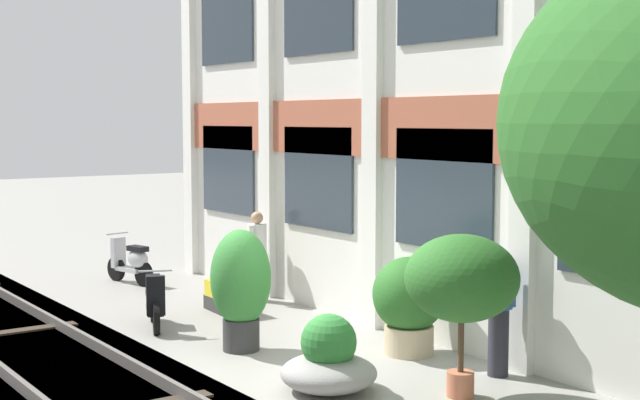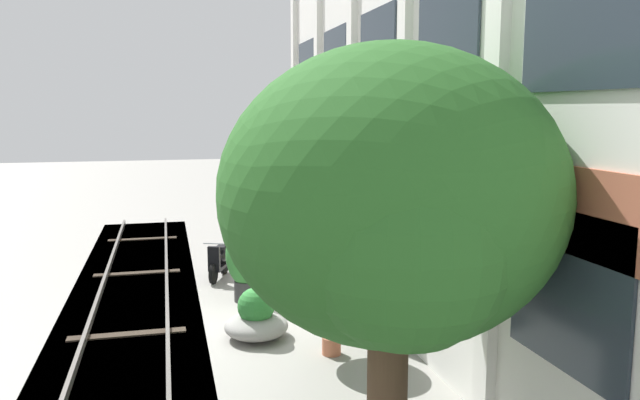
{
  "view_description": "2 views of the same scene",
  "coord_description": "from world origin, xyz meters",
  "px_view_note": "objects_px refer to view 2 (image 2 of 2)",
  "views": [
    {
      "loc": [
        9.13,
        -6.19,
        3.22
      ],
      "look_at": [
        -0.97,
        0.97,
        2.1
      ],
      "focal_mm": 50.0,
      "sensor_mm": 36.0,
      "label": 1
    },
    {
      "loc": [
        11.53,
        -1.61,
        4.13
      ],
      "look_at": [
        -0.68,
        1.42,
        2.27
      ],
      "focal_mm": 35.0,
      "sensor_mm": 36.0,
      "label": 2
    }
  ],
  "objects_px": {
    "potted_plant_stone_basin": "(246,258)",
    "scooter_near_curb": "(249,230)",
    "potted_plant_tall_urn": "(332,275)",
    "potted_plant_fluted_column": "(345,281)",
    "scooter_second_parked": "(220,260)",
    "resident_by_doorway": "(381,294)",
    "broadleaf_tree": "(390,204)",
    "resident_watching_tracks": "(306,233)",
    "potted_plant_square_trough": "(277,262)",
    "potted_plant_wide_bowl": "(256,319)"
  },
  "relations": [
    {
      "from": "potted_plant_stone_basin",
      "to": "scooter_near_curb",
      "type": "distance_m",
      "value": 5.71
    },
    {
      "from": "potted_plant_tall_urn",
      "to": "potted_plant_fluted_column",
      "type": "bearing_deg",
      "value": 156.89
    },
    {
      "from": "scooter_second_parked",
      "to": "potted_plant_tall_urn",
      "type": "bearing_deg",
      "value": 36.89
    },
    {
      "from": "scooter_second_parked",
      "to": "resident_by_doorway",
      "type": "bearing_deg",
      "value": 47.82
    },
    {
      "from": "broadleaf_tree",
      "to": "resident_watching_tracks",
      "type": "distance_m",
      "value": 9.77
    },
    {
      "from": "scooter_near_curb",
      "to": "resident_watching_tracks",
      "type": "relative_size",
      "value": 0.85
    },
    {
      "from": "potted_plant_square_trough",
      "to": "potted_plant_fluted_column",
      "type": "relative_size",
      "value": 0.82
    },
    {
      "from": "potted_plant_square_trough",
      "to": "potted_plant_tall_urn",
      "type": "xyz_separation_m",
      "value": [
        5.55,
        -0.06,
        1.13
      ]
    },
    {
      "from": "resident_by_doorway",
      "to": "potted_plant_wide_bowl",
      "type": "bearing_deg",
      "value": -18.78
    },
    {
      "from": "scooter_near_curb",
      "to": "scooter_second_parked",
      "type": "bearing_deg",
      "value": 148.8
    },
    {
      "from": "potted_plant_fluted_column",
      "to": "scooter_second_parked",
      "type": "xyz_separation_m",
      "value": [
        -3.5,
        -2.18,
        -0.3
      ]
    },
    {
      "from": "broadleaf_tree",
      "to": "resident_by_doorway",
      "type": "xyz_separation_m",
      "value": [
        -3.68,
        1.22,
        -2.21
      ]
    },
    {
      "from": "potted_plant_fluted_column",
      "to": "potted_plant_tall_urn",
      "type": "bearing_deg",
      "value": -23.11
    },
    {
      "from": "resident_by_doorway",
      "to": "broadleaf_tree",
      "type": "bearing_deg",
      "value": 71.72
    },
    {
      "from": "potted_plant_square_trough",
      "to": "scooter_second_parked",
      "type": "distance_m",
      "value": 1.51
    },
    {
      "from": "potted_plant_tall_urn",
      "to": "scooter_near_curb",
      "type": "xyz_separation_m",
      "value": [
        -8.93,
        -0.22,
        -0.94
      ]
    },
    {
      "from": "potted_plant_fluted_column",
      "to": "potted_plant_stone_basin",
      "type": "bearing_deg",
      "value": -130.08
    },
    {
      "from": "broadleaf_tree",
      "to": "potted_plant_fluted_column",
      "type": "relative_size",
      "value": 3.59
    },
    {
      "from": "resident_by_doorway",
      "to": "resident_watching_tracks",
      "type": "relative_size",
      "value": 1.02
    },
    {
      "from": "broadleaf_tree",
      "to": "potted_plant_square_trough",
      "type": "xyz_separation_m",
      "value": [
        -8.88,
        0.29,
        -2.84
      ]
    },
    {
      "from": "resident_by_doorway",
      "to": "resident_watching_tracks",
      "type": "distance_m",
      "value": 5.76
    },
    {
      "from": "potted_plant_fluted_column",
      "to": "scooter_near_curb",
      "type": "distance_m",
      "value": 7.21
    },
    {
      "from": "scooter_second_parked",
      "to": "scooter_near_curb",
      "type": "bearing_deg",
      "value": -176.3
    },
    {
      "from": "potted_plant_tall_urn",
      "to": "potted_plant_wide_bowl",
      "type": "height_order",
      "value": "potted_plant_tall_urn"
    },
    {
      "from": "broadleaf_tree",
      "to": "potted_plant_stone_basin",
      "type": "bearing_deg",
      "value": -173.17
    },
    {
      "from": "potted_plant_stone_basin",
      "to": "resident_by_doorway",
      "type": "height_order",
      "value": "potted_plant_stone_basin"
    },
    {
      "from": "broadleaf_tree",
      "to": "resident_by_doorway",
      "type": "relative_size",
      "value": 2.97
    },
    {
      "from": "scooter_near_curb",
      "to": "potted_plant_wide_bowl",
      "type": "bearing_deg",
      "value": 160.45
    },
    {
      "from": "potted_plant_stone_basin",
      "to": "resident_watching_tracks",
      "type": "bearing_deg",
      "value": 144.9
    },
    {
      "from": "potted_plant_tall_urn",
      "to": "resident_watching_tracks",
      "type": "relative_size",
      "value": 1.19
    },
    {
      "from": "resident_by_doorway",
      "to": "potted_plant_stone_basin",
      "type": "bearing_deg",
      "value": -55.64
    },
    {
      "from": "potted_plant_stone_basin",
      "to": "potted_plant_tall_urn",
      "type": "distance_m",
      "value": 3.48
    },
    {
      "from": "resident_by_doorway",
      "to": "scooter_second_parked",
      "type": "bearing_deg",
      "value": -64.01
    },
    {
      "from": "resident_watching_tracks",
      "to": "potted_plant_fluted_column",
      "type": "bearing_deg",
      "value": 146.08
    },
    {
      "from": "potted_plant_square_trough",
      "to": "resident_by_doorway",
      "type": "distance_m",
      "value": 5.32
    },
    {
      "from": "potted_plant_tall_urn",
      "to": "resident_by_doorway",
      "type": "height_order",
      "value": "potted_plant_tall_urn"
    },
    {
      "from": "potted_plant_square_trough",
      "to": "resident_watching_tracks",
      "type": "xyz_separation_m",
      "value": [
        -0.56,
        0.89,
        0.61
      ]
    },
    {
      "from": "potted_plant_stone_basin",
      "to": "potted_plant_tall_urn",
      "type": "bearing_deg",
      "value": 17.26
    },
    {
      "from": "scooter_near_curb",
      "to": "potted_plant_fluted_column",
      "type": "bearing_deg",
      "value": 174.87
    },
    {
      "from": "potted_plant_tall_urn",
      "to": "scooter_second_parked",
      "type": "distance_m",
      "value": 5.56
    },
    {
      "from": "potted_plant_wide_bowl",
      "to": "scooter_near_curb",
      "type": "xyz_separation_m",
      "value": [
        -7.86,
        0.91,
        0.09
      ]
    },
    {
      "from": "broadleaf_tree",
      "to": "resident_by_doorway",
      "type": "distance_m",
      "value": 4.46
    },
    {
      "from": "resident_by_doorway",
      "to": "potted_plant_tall_urn",
      "type": "bearing_deg",
      "value": 19.2
    },
    {
      "from": "broadleaf_tree",
      "to": "scooter_second_parked",
      "type": "relative_size",
      "value": 3.69
    },
    {
      "from": "potted_plant_wide_bowl",
      "to": "scooter_near_curb",
      "type": "bearing_deg",
      "value": 173.43
    },
    {
      "from": "potted_plant_wide_bowl",
      "to": "resident_by_doorway",
      "type": "relative_size",
      "value": 0.71
    },
    {
      "from": "potted_plant_tall_urn",
      "to": "scooter_second_parked",
      "type": "relative_size",
      "value": 1.45
    },
    {
      "from": "potted_plant_stone_basin",
      "to": "potted_plant_square_trough",
      "type": "bearing_deg",
      "value": 154.33
    },
    {
      "from": "broadleaf_tree",
      "to": "scooter_near_curb",
      "type": "xyz_separation_m",
      "value": [
        -12.26,
        0.01,
        -2.65
      ]
    },
    {
      "from": "potted_plant_tall_urn",
      "to": "resident_watching_tracks",
      "type": "xyz_separation_m",
      "value": [
        -6.11,
        0.95,
        -0.52
      ]
    }
  ]
}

